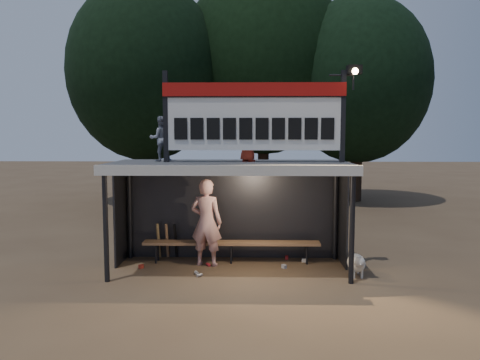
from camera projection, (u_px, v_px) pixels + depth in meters
ground at (230, 269)px, 10.09m from camera, size 80.00×80.00×0.00m
player at (206, 222)px, 10.32m from camera, size 0.79×0.60×1.94m
child_a at (161, 139)px, 10.12m from camera, size 0.57×0.51×0.97m
child_b at (248, 141)px, 9.97m from camera, size 0.52×0.50×0.90m
dugout_shelter at (231, 183)px, 10.15m from camera, size 5.10×2.08×2.32m
scoreboard_assembly at (257, 114)px, 9.74m from camera, size 4.10×0.27×1.99m
bench at (231, 244)px, 10.59m from camera, size 4.00×0.35×0.48m
tree_left at (145, 72)px, 19.59m from camera, size 6.46×6.46×9.27m
tree_mid at (264, 61)px, 20.90m from camera, size 7.22×7.22×10.36m
tree_right at (358, 80)px, 19.91m from camera, size 6.08×6.08×8.72m
dog at (357, 263)px, 9.58m from camera, size 0.36×0.81×0.49m
bats at (167, 241)px, 10.90m from camera, size 0.47×0.32×0.84m
litter at (234, 266)px, 10.22m from camera, size 3.71×1.51×0.08m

